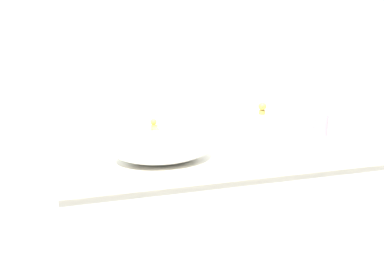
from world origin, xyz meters
The scene contains 7 objects.
bathroom_wall_rear centered at (0.00, 0.73, 1.30)m, with size 6.00×0.06×2.60m, color silver.
vanity_counter centered at (-0.10, 0.41, 0.46)m, with size 1.37×0.55×0.91m.
wall_mirror_panel centered at (-0.10, 0.69, 1.40)m, with size 1.30×0.01×0.99m, color #B2BCC6.
sink_basin centered at (-0.37, 0.35, 0.97)m, with size 0.40×0.30×0.12m, color white.
faucet centered at (-0.37, 0.52, 0.99)m, with size 0.03×0.12×0.14m.
soap_dispenser centered at (0.08, 0.38, 1.00)m, with size 0.06×0.06×0.22m.
lotion_bottle centered at (0.34, 0.32, 0.99)m, with size 0.06×0.06×0.18m.
Camera 1 is at (-0.64, -1.00, 1.36)m, focal length 33.04 mm.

